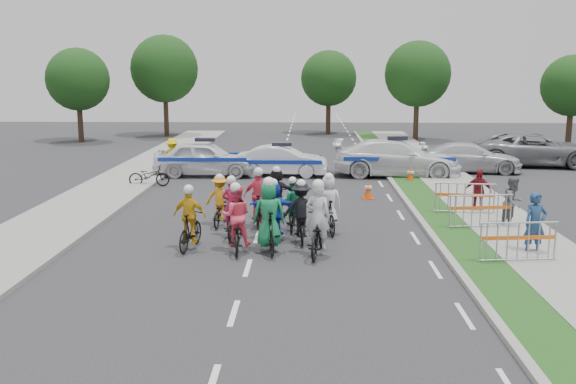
{
  "coord_description": "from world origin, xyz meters",
  "views": [
    {
      "loc": [
        1.47,
        -15.14,
        4.8
      ],
      "look_at": [
        0.86,
        4.29,
        1.1
      ],
      "focal_mm": 40.0,
      "sensor_mm": 36.0,
      "label": 1
    }
  ],
  "objects_px": {
    "rider_2": "(236,226)",
    "barrier_2": "(465,200)",
    "rider_9": "(259,204)",
    "civilian_suv": "(535,149)",
    "rider_6": "(232,216)",
    "rider_8": "(293,210)",
    "civilian_sedan": "(470,158)",
    "tree_0": "(78,80)",
    "rider_1": "(269,223)",
    "tree_3": "(165,69)",
    "spectator_0": "(535,224)",
    "rider_4": "(301,217)",
    "rider_5": "(273,214)",
    "rider_11": "(277,197)",
    "parked_bike": "(149,176)",
    "spectator_2": "(478,191)",
    "rider_10": "(220,205)",
    "rider_7": "(328,210)",
    "police_car_2": "(397,158)",
    "cone_1": "(410,175)",
    "spectator_1": "(513,203)",
    "barrier_0": "(518,244)",
    "cone_0": "(368,190)",
    "barrier_1": "(480,213)",
    "police_car_0": "(205,159)",
    "tree_4": "(329,78)",
    "rider_3": "(190,224)",
    "rider_0": "(318,230)",
    "tree_2": "(573,86)",
    "marshal_hiviz": "(172,156)",
    "tree_1": "(418,74)",
    "police_car_1": "(282,161)"
  },
  "relations": [
    {
      "from": "rider_8",
      "to": "rider_5",
      "type": "bearing_deg",
      "value": 69.78
    },
    {
      "from": "rider_4",
      "to": "rider_5",
      "type": "relative_size",
      "value": 1.01
    },
    {
      "from": "spectator_0",
      "to": "tree_3",
      "type": "distance_m",
      "value": 35.03
    },
    {
      "from": "spectator_1",
      "to": "barrier_0",
      "type": "distance_m",
      "value": 4.01
    },
    {
      "from": "tree_4",
      "to": "barrier_2",
      "type": "bearing_deg",
      "value": -82.48
    },
    {
      "from": "rider_1",
      "to": "rider_2",
      "type": "relative_size",
      "value": 1.07
    },
    {
      "from": "rider_3",
      "to": "tree_1",
      "type": "bearing_deg",
      "value": -101.33
    },
    {
      "from": "rider_8",
      "to": "parked_bike",
      "type": "xyz_separation_m",
      "value": [
        -6.2,
        7.29,
        -0.18
      ]
    },
    {
      "from": "spectator_0",
      "to": "spectator_1",
      "type": "bearing_deg",
      "value": 72.03
    },
    {
      "from": "barrier_1",
      "to": "cone_0",
      "type": "relative_size",
      "value": 2.86
    },
    {
      "from": "cone_0",
      "to": "barrier_1",
      "type": "bearing_deg",
      "value": -58.66
    },
    {
      "from": "rider_4",
      "to": "police_car_2",
      "type": "relative_size",
      "value": 0.31
    },
    {
      "from": "rider_7",
      "to": "rider_4",
      "type": "bearing_deg",
      "value": 40.34
    },
    {
      "from": "rider_0",
      "to": "tree_2",
      "type": "xyz_separation_m",
      "value": [
        16.26,
        24.79,
        3.16
      ]
    },
    {
      "from": "rider_1",
      "to": "rider_6",
      "type": "bearing_deg",
      "value": -63.33
    },
    {
      "from": "rider_2",
      "to": "barrier_1",
      "type": "distance_m",
      "value": 7.55
    },
    {
      "from": "rider_4",
      "to": "rider_7",
      "type": "bearing_deg",
      "value": -131.9
    },
    {
      "from": "rider_9",
      "to": "cone_1",
      "type": "xyz_separation_m",
      "value": [
        5.96,
        8.24,
        -0.38
      ]
    },
    {
      "from": "rider_4",
      "to": "rider_6",
      "type": "relative_size",
      "value": 1.0
    },
    {
      "from": "spectator_0",
      "to": "rider_11",
      "type": "bearing_deg",
      "value": 139.38
    },
    {
      "from": "rider_0",
      "to": "marshal_hiviz",
      "type": "height_order",
      "value": "rider_0"
    },
    {
      "from": "rider_9",
      "to": "civilian_suv",
      "type": "height_order",
      "value": "rider_9"
    },
    {
      "from": "spectator_1",
      "to": "parked_bike",
      "type": "relative_size",
      "value": 0.96
    },
    {
      "from": "rider_7",
      "to": "rider_9",
      "type": "distance_m",
      "value": 2.23
    },
    {
      "from": "rider_7",
      "to": "barrier_0",
      "type": "distance_m",
      "value": 5.56
    },
    {
      "from": "rider_1",
      "to": "civilian_sedan",
      "type": "bearing_deg",
      "value": -131.96
    },
    {
      "from": "rider_3",
      "to": "civilian_sedan",
      "type": "relative_size",
      "value": 0.38
    },
    {
      "from": "rider_5",
      "to": "tree_1",
      "type": "distance_m",
      "value": 28.86
    },
    {
      "from": "civilian_sedan",
      "to": "tree_0",
      "type": "xyz_separation_m",
      "value": [
        -23.23,
        12.51,
        3.49
      ]
    },
    {
      "from": "rider_2",
      "to": "barrier_2",
      "type": "distance_m",
      "value": 8.43
    },
    {
      "from": "rider_10",
      "to": "rider_7",
      "type": "bearing_deg",
      "value": 171.78
    },
    {
      "from": "rider_3",
      "to": "barrier_1",
      "type": "relative_size",
      "value": 0.9
    },
    {
      "from": "rider_5",
      "to": "cone_0",
      "type": "relative_size",
      "value": 2.58
    },
    {
      "from": "rider_4",
      "to": "cone_1",
      "type": "relative_size",
      "value": 2.59
    },
    {
      "from": "parked_bike",
      "to": "tree_3",
      "type": "height_order",
      "value": "tree_3"
    },
    {
      "from": "rider_3",
      "to": "rider_8",
      "type": "height_order",
      "value": "rider_3"
    },
    {
      "from": "police_car_1",
      "to": "police_car_2",
      "type": "bearing_deg",
      "value": -85.27
    },
    {
      "from": "barrier_2",
      "to": "rider_10",
      "type": "bearing_deg",
      "value": -168.99
    },
    {
      "from": "rider_6",
      "to": "rider_8",
      "type": "height_order",
      "value": "rider_6"
    },
    {
      "from": "rider_7",
      "to": "parked_bike",
      "type": "bearing_deg",
      "value": -57.03
    },
    {
      "from": "rider_6",
      "to": "tree_0",
      "type": "bearing_deg",
      "value": -61.33
    },
    {
      "from": "rider_0",
      "to": "cone_1",
      "type": "xyz_separation_m",
      "value": [
        4.19,
        11.25,
        -0.33
      ]
    },
    {
      "from": "spectator_2",
      "to": "tree_4",
      "type": "distance_m",
      "value": 28.16
    },
    {
      "from": "rider_9",
      "to": "spectator_2",
      "type": "distance_m",
      "value": 7.59
    },
    {
      "from": "rider_8",
      "to": "tree_3",
      "type": "relative_size",
      "value": 0.23
    },
    {
      "from": "rider_10",
      "to": "tree_4",
      "type": "bearing_deg",
      "value": -91.64
    },
    {
      "from": "police_car_2",
      "to": "rider_4",
      "type": "bearing_deg",
      "value": 165.95
    },
    {
      "from": "tree_3",
      "to": "spectator_0",
      "type": "bearing_deg",
      "value": -61.86
    },
    {
      "from": "police_car_0",
      "to": "barrier_2",
      "type": "bearing_deg",
      "value": -127.67
    },
    {
      "from": "rider_6",
      "to": "rider_8",
      "type": "distance_m",
      "value": 1.94
    }
  ]
}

